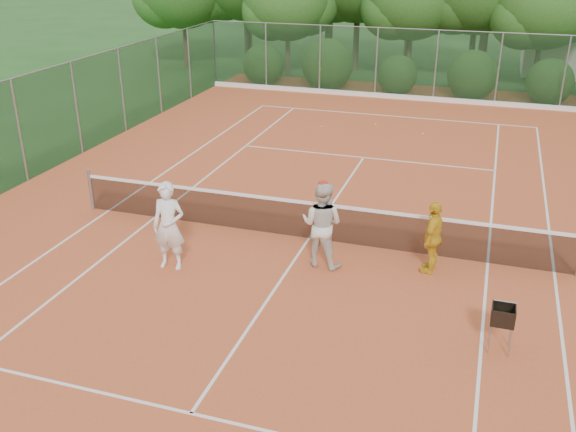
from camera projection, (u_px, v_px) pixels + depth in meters
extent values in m
plane|color=#20491A|center=(309.00, 240.00, 15.29)|extent=(120.00, 120.00, 0.00)
cube|color=#C3572D|center=(309.00, 239.00, 15.29)|extent=(18.00, 36.00, 0.02)
cylinder|color=gray|center=(91.00, 190.00, 16.73)|extent=(0.10, 0.10, 1.10)
cube|color=black|center=(309.00, 221.00, 15.10)|extent=(11.87, 0.03, 0.86)
cube|color=white|center=(309.00, 203.00, 14.91)|extent=(11.87, 0.04, 0.07)
imported|color=white|center=(169.00, 226.00, 13.62)|extent=(0.75, 0.53, 1.95)
imported|color=silver|center=(322.00, 224.00, 13.73)|extent=(1.03, 0.85, 1.93)
ellipsoid|color=#AE2517|center=(323.00, 184.00, 13.36)|extent=(0.22, 0.22, 0.14)
imported|color=gold|center=(433.00, 237.00, 13.51)|extent=(0.58, 1.01, 1.61)
cylinder|color=gray|center=(489.00, 340.00, 11.01)|extent=(0.02, 0.02, 0.55)
cylinder|color=gray|center=(510.00, 332.00, 11.21)|extent=(0.02, 0.02, 0.55)
cube|color=black|center=(503.00, 315.00, 10.93)|extent=(0.38, 0.38, 0.32)
sphere|color=gold|center=(322.00, 127.00, 24.10)|extent=(0.07, 0.07, 0.07)
sphere|color=yellow|center=(376.00, 124.00, 24.39)|extent=(0.07, 0.07, 0.07)
sphere|color=#B7D732|center=(423.00, 134.00, 23.21)|extent=(0.07, 0.07, 0.07)
cube|color=white|center=(392.00, 116.00, 25.64)|extent=(11.03, 0.06, 0.01)
cube|color=white|center=(108.00, 211.00, 16.82)|extent=(0.06, 23.77, 0.01)
cube|color=white|center=(554.00, 273.00, 13.74)|extent=(0.06, 23.77, 0.01)
cube|color=white|center=(155.00, 217.00, 16.44)|extent=(0.06, 23.77, 0.01)
cube|color=white|center=(488.00, 264.00, 14.13)|extent=(0.06, 23.77, 0.01)
cube|color=white|center=(364.00, 157.00, 20.86)|extent=(8.23, 0.06, 0.01)
cube|color=white|center=(191.00, 413.00, 9.71)|extent=(8.23, 0.06, 0.01)
cube|color=white|center=(309.00, 239.00, 15.28)|extent=(0.06, 12.80, 0.01)
cube|color=#19381E|center=(406.00, 64.00, 27.75)|extent=(18.00, 0.02, 3.00)
cylinder|color=gray|center=(215.00, 54.00, 30.28)|extent=(0.07, 0.07, 3.00)
cylinder|color=gray|center=(215.00, 54.00, 30.28)|extent=(0.07, 0.07, 3.00)
cylinder|color=brown|center=(185.00, 32.00, 34.61)|extent=(0.26, 0.26, 3.75)
cylinder|color=brown|center=(247.00, 24.00, 34.94)|extent=(0.30, 0.30, 4.40)
cylinder|color=brown|center=(288.00, 43.00, 32.59)|extent=(0.22, 0.22, 3.20)
cylinder|color=brown|center=(357.00, 26.00, 33.67)|extent=(0.31, 0.31, 4.50)
cylinder|color=brown|center=(409.00, 43.00, 31.72)|extent=(0.24, 0.24, 3.50)
cylinder|color=brown|center=(473.00, 38.00, 31.19)|extent=(0.28, 0.28, 4.10)
cylinder|color=brown|center=(538.00, 53.00, 29.44)|extent=(0.23, 0.23, 3.40)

